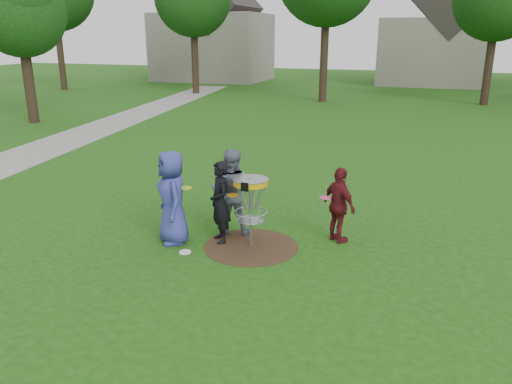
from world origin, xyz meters
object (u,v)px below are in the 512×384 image
(player_maroon, at_px, (339,205))
(player_grey, at_px, (231,191))
(player_blue, at_px, (172,197))
(player_black, at_px, (220,202))
(disc_golf_basket, at_px, (251,196))

(player_maroon, bearing_deg, player_grey, 46.96)
(player_blue, distance_m, player_black, 0.91)
(player_grey, xyz_separation_m, disc_golf_basket, (0.63, -0.60, 0.16))
(player_black, xyz_separation_m, player_maroon, (2.16, 0.73, -0.06))
(player_blue, height_order, player_maroon, player_blue)
(player_blue, bearing_deg, player_grey, 94.69)
(player_grey, bearing_deg, player_blue, 32.40)
(player_grey, relative_size, player_maroon, 1.16)
(player_blue, bearing_deg, player_black, 70.13)
(disc_golf_basket, bearing_deg, player_maroon, 27.34)
(player_blue, bearing_deg, disc_golf_basket, 59.68)
(player_black, height_order, player_maroon, player_black)
(disc_golf_basket, bearing_deg, player_black, 174.92)
(player_maroon, bearing_deg, disc_golf_basket, 69.34)
(player_blue, height_order, player_black, player_blue)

